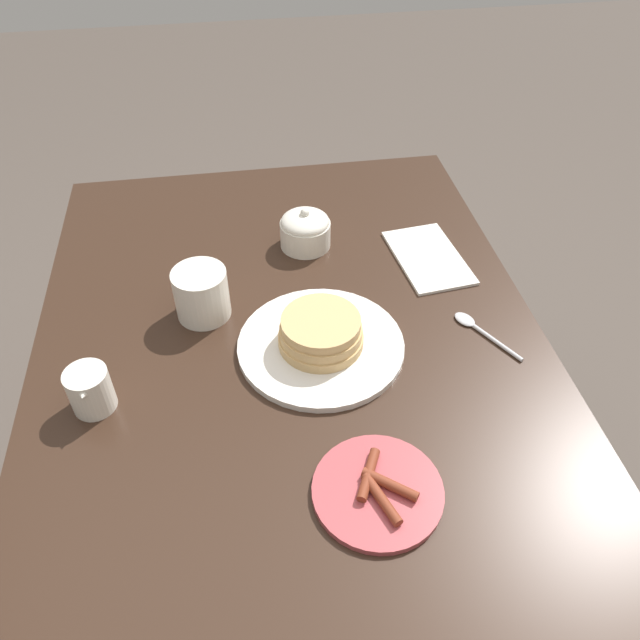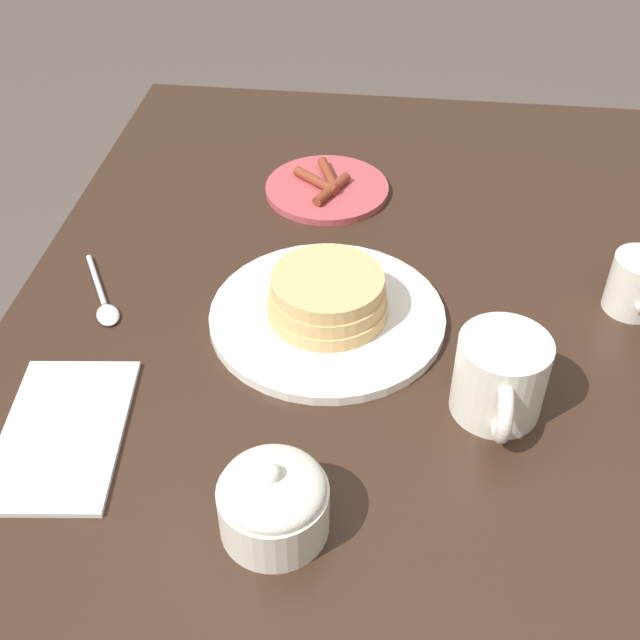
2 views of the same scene
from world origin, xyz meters
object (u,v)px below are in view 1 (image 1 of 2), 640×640
at_px(pancake_plate, 321,337).
at_px(sugar_bowl, 305,229).
at_px(creamer_pitcher, 90,389).
at_px(side_plate_bacon, 378,490).
at_px(spoon, 476,328).
at_px(coffee_mug, 201,292).
at_px(napkin, 428,257).

relative_size(pancake_plate, sugar_bowl, 2.78).
bearing_deg(creamer_pitcher, sugar_bowl, -46.20).
bearing_deg(side_plate_bacon, spoon, -39.96).
bearing_deg(pancake_plate, creamer_pitcher, 101.18).
xyz_separation_m(pancake_plate, sugar_bowl, (0.28, -0.01, 0.02)).
bearing_deg(side_plate_bacon, sugar_bowl, 1.74).
distance_m(creamer_pitcher, spoon, 0.63).
bearing_deg(sugar_bowl, coffee_mug, 129.70).
height_order(pancake_plate, sugar_bowl, sugar_bowl).
distance_m(side_plate_bacon, creamer_pitcher, 0.44).
bearing_deg(side_plate_bacon, napkin, -23.51).
relative_size(sugar_bowl, spoon, 0.74).
distance_m(pancake_plate, side_plate_bacon, 0.28).
bearing_deg(spoon, sugar_bowl, 41.72).
bearing_deg(napkin, spoon, -172.90).
bearing_deg(side_plate_bacon, pancake_plate, 6.52).
bearing_deg(napkin, creamer_pitcher, 114.53).
relative_size(side_plate_bacon, napkin, 0.83).
relative_size(side_plate_bacon, sugar_bowl, 1.79).
distance_m(creamer_pitcher, sugar_bowl, 0.51).
bearing_deg(pancake_plate, napkin, -50.20).
distance_m(sugar_bowl, spoon, 0.38).
xyz_separation_m(pancake_plate, side_plate_bacon, (-0.28, -0.03, -0.02)).
distance_m(side_plate_bacon, spoon, 0.37).
xyz_separation_m(coffee_mug, napkin, (0.09, -0.43, -0.04)).
distance_m(pancake_plate, spoon, 0.27).
height_order(coffee_mug, sugar_bowl, coffee_mug).
bearing_deg(pancake_plate, side_plate_bacon, -173.48).
height_order(pancake_plate, creamer_pitcher, creamer_pitcher).
bearing_deg(napkin, pancake_plate, 129.80).
bearing_deg(spoon, pancake_plate, 89.94).
height_order(pancake_plate, side_plate_bacon, pancake_plate).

